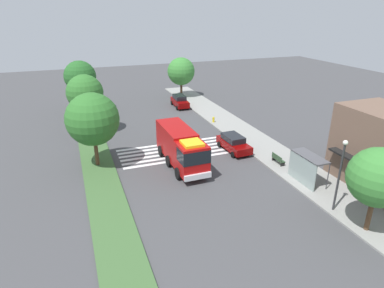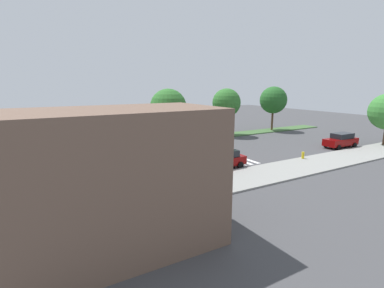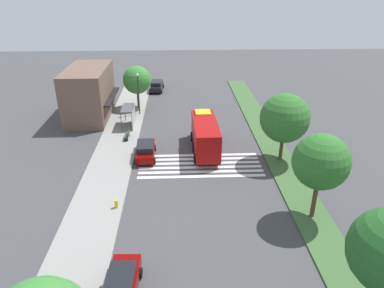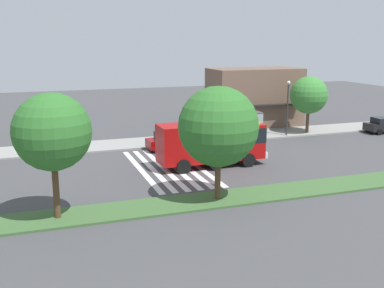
{
  "view_description": "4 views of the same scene",
  "coord_description": "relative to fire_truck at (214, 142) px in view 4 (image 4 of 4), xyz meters",
  "views": [
    {
      "loc": [
        29.98,
        -9.94,
        14.24
      ],
      "look_at": [
        0.96,
        0.84,
        1.55
      ],
      "focal_mm": 31.14,
      "sensor_mm": 36.0,
      "label": 1
    },
    {
      "loc": [
        16.08,
        26.65,
        7.68
      ],
      "look_at": [
        1.25,
        1.08,
        1.57
      ],
      "focal_mm": 26.83,
      "sensor_mm": 36.0,
      "label": 2
    },
    {
      "loc": [
        -33.3,
        2.12,
        17.62
      ],
      "look_at": [
        0.65,
        0.76,
        1.5
      ],
      "focal_mm": 33.58,
      "sensor_mm": 36.0,
      "label": 3
    },
    {
      "loc": [
        -11.25,
        -34.18,
        9.96
      ],
      "look_at": [
        0.8,
        0.38,
        1.67
      ],
      "focal_mm": 43.73,
      "sensor_mm": 36.0,
      "label": 4
    }
  ],
  "objects": [
    {
      "name": "parked_car_mid",
      "position": [
        -1.57,
        6.38,
        -1.11
      ],
      "size": [
        4.74,
        2.27,
        1.7
      ],
      "rotation": [
        0.0,
        0.0,
        0.04
      ],
      "color": "#720505",
      "rests_on": "ground_plane"
    },
    {
      "name": "bench_near_shelter",
      "position": [
        3.04,
        8.86,
        -1.4
      ],
      "size": [
        1.6,
        0.5,
        0.9
      ],
      "color": "#2D472D",
      "rests_on": "sidewalk"
    },
    {
      "name": "median_tree_west",
      "position": [
        -12.52,
        -7.68,
        3.03
      ],
      "size": [
        4.27,
        4.27,
        7.04
      ],
      "color": "#513823",
      "rests_on": "median_strip"
    },
    {
      "name": "median_tree_center",
      "position": [
        -2.83,
        -7.68,
        2.74
      ],
      "size": [
        4.93,
        4.93,
        7.07
      ],
      "color": "#513823",
      "rests_on": "median_strip"
    },
    {
      "name": "fire_hydrant",
      "position": [
        -10.74,
        8.08,
        -1.5
      ],
      "size": [
        0.28,
        0.28,
        0.7
      ],
      "primitive_type": "cylinder",
      "color": "gold",
      "rests_on": "sidewalk"
    },
    {
      "name": "street_lamp",
      "position": [
        11.39,
        8.18,
        1.5
      ],
      "size": [
        0.36,
        0.36,
        5.62
      ],
      "color": "#2D2D30",
      "rests_on": "sidewalk"
    },
    {
      "name": "sidewalk_tree_center",
      "position": [
        14.12,
        8.58,
        2.16
      ],
      "size": [
        3.93,
        3.93,
        5.99
      ],
      "color": "#513823",
      "rests_on": "sidewalk"
    },
    {
      "name": "bus_stop_shelter",
      "position": [
        7.04,
        8.83,
        -0.1
      ],
      "size": [
        3.5,
        1.4,
        2.46
      ],
      "color": "#4C4C51",
      "rests_on": "sidewalk"
    },
    {
      "name": "storefront_building",
      "position": [
        10.87,
        14.65,
        1.33
      ],
      "size": [
        10.3,
        5.95,
        6.65
      ],
      "color": "brown",
      "rests_on": "ground_plane"
    },
    {
      "name": "crosswalk",
      "position": [
        -3.54,
        0.7,
        -1.98
      ],
      "size": [
        4.95,
        12.38,
        0.01
      ],
      "color": "silver",
      "rests_on": "ground_plane"
    },
    {
      "name": "ground_plane",
      "position": [
        -2.27,
        0.7,
        -1.99
      ],
      "size": [
        120.0,
        120.0,
        0.0
      ],
      "primitive_type": "plane",
      "color": "#424244"
    },
    {
      "name": "median_strip",
      "position": [
        -2.27,
        -7.68,
        -1.92
      ],
      "size": [
        60.0,
        3.0,
        0.14
      ],
      "primitive_type": "cube",
      "color": "#3D6033",
      "rests_on": "ground_plane"
    },
    {
      "name": "sidewalk",
      "position": [
        -2.27,
        9.83,
        -1.92
      ],
      "size": [
        60.0,
        4.51,
        0.14
      ],
      "primitive_type": "cube",
      "color": "gray",
      "rests_on": "ground_plane"
    },
    {
      "name": "fire_truck",
      "position": [
        0.0,
        0.0,
        0.0
      ],
      "size": [
        8.71,
        2.91,
        3.5
      ],
      "rotation": [
        0.0,
        0.0,
        0.02
      ],
      "color": "#A50C0C",
      "rests_on": "ground_plane"
    }
  ]
}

